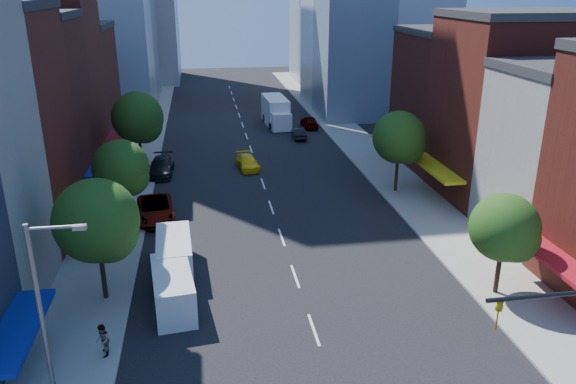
# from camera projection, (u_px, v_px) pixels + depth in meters

# --- Properties ---
(sidewalk_left) EXTENTS (5.00, 120.00, 0.15)m
(sidewalk_left) POSITION_uv_depth(u_px,v_px,m) (136.00, 159.00, 59.85)
(sidewalk_left) COLOR gray
(sidewalk_left) RESTS_ON ground
(sidewalk_right) EXTENTS (5.00, 120.00, 0.15)m
(sidewalk_right) POSITION_uv_depth(u_px,v_px,m) (363.00, 149.00, 63.49)
(sidewalk_right) COLOR gray
(sidewalk_right) RESTS_ON ground
(bldg_left_3) EXTENTS (12.00, 8.00, 15.00)m
(bldg_left_3) POSITION_uv_depth(u_px,v_px,m) (8.00, 115.00, 45.85)
(bldg_left_3) COLOR #521E14
(bldg_left_3) RESTS_ON ground
(bldg_left_4) EXTENTS (12.00, 9.00, 17.00)m
(bldg_left_4) POSITION_uv_depth(u_px,v_px,m) (34.00, 85.00, 53.38)
(bldg_left_4) COLOR #5D1E16
(bldg_left_4) RESTS_ON ground
(bldg_left_5) EXTENTS (12.00, 10.00, 13.00)m
(bldg_left_5) POSITION_uv_depth(u_px,v_px,m) (59.00, 89.00, 62.88)
(bldg_left_5) COLOR #521E14
(bldg_left_5) RESTS_ON ground
(bldg_right_2) EXTENTS (12.00, 10.00, 15.00)m
(bldg_right_2) POSITION_uv_depth(u_px,v_px,m) (517.00, 111.00, 47.33)
(bldg_right_2) COLOR #5D1E16
(bldg_right_2) RESTS_ON ground
(bldg_right_3) EXTENTS (12.00, 10.00, 13.00)m
(bldg_right_3) POSITION_uv_depth(u_px,v_px,m) (463.00, 100.00, 56.95)
(bldg_right_3) COLOR #521E14
(bldg_right_3) RESTS_ON ground
(streetlight) EXTENTS (2.25, 0.25, 9.00)m
(streetlight) POSITION_uv_depth(u_px,v_px,m) (46.00, 315.00, 22.00)
(streetlight) COLOR slate
(streetlight) RESTS_ON sidewalk_left
(tree_left_near) EXTENTS (4.80, 4.80, 7.30)m
(tree_left_near) POSITION_uv_depth(u_px,v_px,m) (99.00, 224.00, 31.41)
(tree_left_near) COLOR black
(tree_left_near) RESTS_ON sidewalk_left
(tree_left_mid) EXTENTS (4.20, 4.20, 6.65)m
(tree_left_mid) POSITION_uv_depth(u_px,v_px,m) (123.00, 170.00, 41.72)
(tree_left_mid) COLOR black
(tree_left_mid) RESTS_ON sidewalk_left
(tree_left_far) EXTENTS (5.00, 5.00, 7.75)m
(tree_left_far) POSITION_uv_depth(u_px,v_px,m) (139.00, 119.00, 54.47)
(tree_left_far) COLOR black
(tree_left_far) RESTS_ON sidewalk_left
(tree_right_near) EXTENTS (4.00, 4.00, 6.20)m
(tree_right_near) POSITION_uv_depth(u_px,v_px,m) (507.00, 230.00, 32.21)
(tree_right_near) COLOR black
(tree_right_near) RESTS_ON sidewalk_right
(tree_right_far) EXTENTS (4.60, 4.60, 7.20)m
(tree_right_far) POSITION_uv_depth(u_px,v_px,m) (401.00, 139.00, 48.67)
(tree_right_far) COLOR black
(tree_right_far) RESTS_ON sidewalk_right
(parked_car_second) EXTENTS (1.71, 4.28, 1.38)m
(parked_car_second) POSITION_uv_depth(u_px,v_px,m) (175.00, 281.00, 33.75)
(parked_car_second) COLOR black
(parked_car_second) RESTS_ON ground
(parked_car_third) EXTENTS (3.40, 6.19, 1.64)m
(parked_car_third) POSITION_uv_depth(u_px,v_px,m) (156.00, 209.00, 44.28)
(parked_car_third) COLOR #999999
(parked_car_third) RESTS_ON ground
(parked_car_rear) EXTENTS (2.49, 5.63, 1.61)m
(parked_car_rear) POSITION_uv_depth(u_px,v_px,m) (161.00, 167.00, 54.78)
(parked_car_rear) COLOR black
(parked_car_rear) RESTS_ON ground
(cargo_van_near) EXTENTS (2.75, 5.56, 2.28)m
(cargo_van_near) POSITION_uv_depth(u_px,v_px,m) (173.00, 291.00, 31.83)
(cargo_van_near) COLOR silver
(cargo_van_near) RESTS_ON ground
(cargo_van_far) EXTENTS (2.46, 5.54, 2.31)m
(cargo_van_far) POSITION_uv_depth(u_px,v_px,m) (174.00, 255.00, 36.00)
(cargo_van_far) COLOR white
(cargo_van_far) RESTS_ON ground
(taxi) EXTENTS (2.40, 4.76, 1.33)m
(taxi) POSITION_uv_depth(u_px,v_px,m) (248.00, 162.00, 56.59)
(taxi) COLOR yellow
(taxi) RESTS_ON ground
(traffic_car_oncoming) EXTENTS (1.41, 3.94, 1.29)m
(traffic_car_oncoming) POSITION_uv_depth(u_px,v_px,m) (299.00, 133.00, 67.73)
(traffic_car_oncoming) COLOR black
(traffic_car_oncoming) RESTS_ON ground
(traffic_car_far) EXTENTS (1.80, 4.47, 1.52)m
(traffic_car_far) POSITION_uv_depth(u_px,v_px,m) (309.00, 122.00, 72.99)
(traffic_car_far) COLOR #999999
(traffic_car_far) RESTS_ON ground
(box_truck) EXTENTS (3.02, 8.93, 3.55)m
(box_truck) POSITION_uv_depth(u_px,v_px,m) (276.00, 112.00, 74.20)
(box_truck) COLOR white
(box_truck) RESTS_ON ground
(pedestrian_far) EXTENTS (0.74, 0.91, 1.72)m
(pedestrian_far) POSITION_uv_depth(u_px,v_px,m) (102.00, 341.00, 27.56)
(pedestrian_far) COLOR #999999
(pedestrian_far) RESTS_ON sidewalk_left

